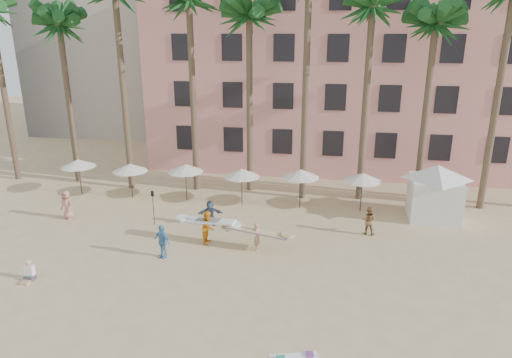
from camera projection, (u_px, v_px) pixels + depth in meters
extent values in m
plane|color=#D1B789|center=(207.00, 308.00, 19.66)|extent=(120.00, 120.00, 0.00)
cube|color=#DF9587|center=(360.00, 71.00, 40.44)|extent=(35.00, 14.00, 16.00)
cylinder|color=brown|center=(5.00, 98.00, 34.94)|extent=(0.44, 0.44, 13.00)
cylinder|color=brown|center=(69.00, 105.00, 34.76)|extent=(0.44, 0.44, 12.00)
cylinder|color=brown|center=(124.00, 95.00, 32.71)|extent=(0.44, 0.44, 14.00)
cylinder|color=brown|center=(193.00, 99.00, 32.45)|extent=(0.44, 0.44, 13.50)
cylinder|color=brown|center=(250.00, 107.00, 32.42)|extent=(0.44, 0.44, 12.50)
cylinder|color=brown|center=(305.00, 96.00, 30.53)|extent=(0.44, 0.44, 14.50)
cylinder|color=brown|center=(365.00, 108.00, 30.59)|extent=(0.44, 0.44, 13.00)
cylinder|color=brown|center=(425.00, 115.00, 30.57)|extent=(0.44, 0.44, 12.00)
cylinder|color=brown|center=(496.00, 104.00, 28.68)|extent=(0.44, 0.44, 14.00)
cylinder|color=#332B23|center=(80.00, 178.00, 33.09)|extent=(0.07, 0.07, 2.50)
cone|color=silver|center=(78.00, 163.00, 32.75)|extent=(2.50, 2.50, 0.55)
cylinder|color=#332B23|center=(131.00, 182.00, 32.37)|extent=(0.07, 0.07, 2.40)
cone|color=silver|center=(130.00, 168.00, 32.04)|extent=(2.50, 2.50, 0.55)
cylinder|color=#332B23|center=(186.00, 183.00, 31.89)|extent=(0.07, 0.07, 2.50)
cone|color=silver|center=(185.00, 168.00, 31.55)|extent=(2.50, 2.50, 0.55)
cylinder|color=#332B23|center=(242.00, 187.00, 31.17)|extent=(0.07, 0.07, 2.40)
cone|color=silver|center=(242.00, 173.00, 30.85)|extent=(2.50, 2.50, 0.55)
cylinder|color=#332B23|center=(300.00, 190.00, 30.40)|extent=(0.07, 0.07, 2.60)
cone|color=silver|center=(301.00, 173.00, 30.05)|extent=(2.50, 2.50, 0.55)
cylinder|color=#332B23|center=(361.00, 193.00, 29.96)|extent=(0.07, 0.07, 2.50)
cone|color=silver|center=(363.00, 177.00, 29.62)|extent=(2.50, 2.50, 0.55)
cube|color=white|center=(434.00, 198.00, 28.83)|extent=(3.09, 3.09, 2.60)
cone|color=white|center=(437.00, 172.00, 28.29)|extent=(4.63, 4.63, 0.90)
cube|color=#22956D|center=(281.00, 358.00, 16.53)|extent=(0.36, 0.33, 0.10)
cube|color=#803B8E|center=(310.00, 354.00, 16.75)|extent=(0.34, 0.36, 0.08)
imported|color=tan|center=(257.00, 236.00, 24.68)|extent=(0.38, 0.58, 1.59)
cube|color=tan|center=(257.00, 231.00, 24.59)|extent=(3.44, 1.10, 0.39)
imported|color=orange|center=(208.00, 227.00, 25.46)|extent=(0.74, 0.94, 1.90)
cube|color=white|center=(208.00, 221.00, 25.34)|extent=(3.21, 1.18, 0.32)
imported|color=brown|center=(368.00, 220.00, 26.59)|extent=(0.94, 0.79, 1.71)
imported|color=#33475A|center=(210.00, 213.00, 27.79)|extent=(1.56, 0.89, 1.60)
imported|color=#508BBB|center=(162.00, 241.00, 23.83)|extent=(1.16, 0.88, 1.83)
imported|color=tan|center=(67.00, 205.00, 28.79)|extent=(1.05, 0.85, 1.86)
cylinder|color=black|center=(153.00, 209.00, 27.78)|extent=(0.04, 0.04, 2.10)
cube|color=black|center=(152.00, 194.00, 27.47)|extent=(0.18, 0.03, 0.35)
cube|color=#3F3F4C|center=(30.00, 278.00, 21.86)|extent=(0.43, 0.40, 0.23)
cube|color=tan|center=(26.00, 282.00, 21.56)|extent=(0.38, 0.43, 0.12)
cube|color=white|center=(30.00, 270.00, 21.79)|extent=(0.42, 0.25, 0.53)
sphere|color=tan|center=(28.00, 263.00, 21.67)|extent=(0.23, 0.23, 0.23)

